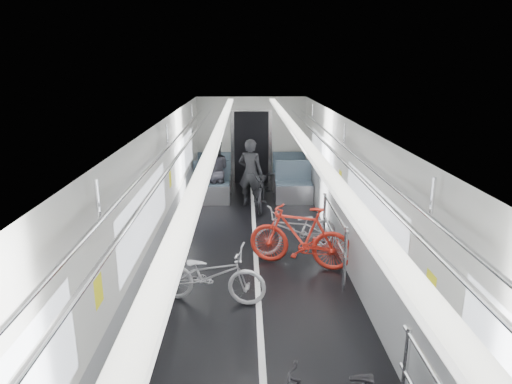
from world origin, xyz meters
TOP-DOWN VIEW (x-y plane):
  - car_shell at (0.00, 1.78)m, footprint 3.02×14.01m
  - bike_left_far at (-0.67, 0.22)m, footprint 1.66×0.85m
  - bike_right_mid at (0.72, 1.97)m, footprint 1.70×1.04m
  - bike_right_far at (0.72, 1.37)m, footprint 1.81×1.05m
  - bike_aisle at (0.22, 4.65)m, footprint 0.77×1.84m
  - person_standing at (-0.05, 4.75)m, footprint 0.68×0.56m
  - person_seated at (-0.91, 5.10)m, footprint 0.78×0.63m

SIDE VIEW (x-z plane):
  - bike_left_far at x=-0.67m, z-range 0.00..0.83m
  - bike_right_mid at x=0.72m, z-range 0.00..0.84m
  - bike_aisle at x=0.22m, z-range 0.00..0.94m
  - bike_right_far at x=0.72m, z-range 0.00..1.05m
  - person_seated at x=-0.91m, z-range 0.00..1.54m
  - person_standing at x=-0.05m, z-range 0.00..1.60m
  - car_shell at x=0.00m, z-range -0.08..2.33m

